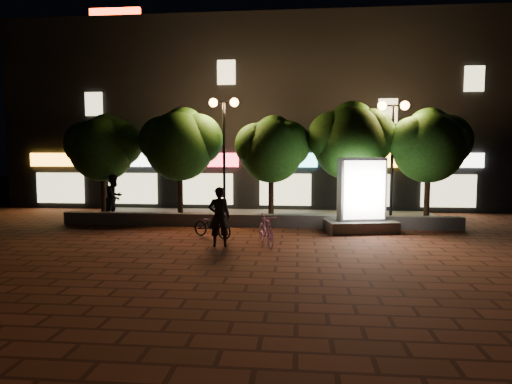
# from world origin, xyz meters

# --- Properties ---
(ground) EXTENTS (80.00, 80.00, 0.00)m
(ground) POSITION_xyz_m (0.00, 0.00, 0.00)
(ground) COLOR brown
(ground) RESTS_ON ground
(retaining_wall) EXTENTS (16.00, 0.45, 0.50)m
(retaining_wall) POSITION_xyz_m (0.00, 4.00, 0.25)
(retaining_wall) COLOR #605D59
(retaining_wall) RESTS_ON ground
(sidewalk) EXTENTS (16.00, 5.00, 0.08)m
(sidewalk) POSITION_xyz_m (0.00, 6.50, 0.04)
(sidewalk) COLOR #605D59
(sidewalk) RESTS_ON ground
(building_block) EXTENTS (28.00, 8.12, 11.30)m
(building_block) POSITION_xyz_m (-0.01, 12.99, 5.00)
(building_block) COLOR black
(building_block) RESTS_ON ground
(tree_far_left) EXTENTS (3.36, 2.80, 4.63)m
(tree_far_left) POSITION_xyz_m (-6.95, 5.46, 3.29)
(tree_far_left) COLOR black
(tree_far_left) RESTS_ON sidewalk
(tree_left) EXTENTS (3.60, 3.00, 4.89)m
(tree_left) POSITION_xyz_m (-3.45, 5.46, 3.44)
(tree_left) COLOR black
(tree_left) RESTS_ON sidewalk
(tree_mid) EXTENTS (3.24, 2.70, 4.50)m
(tree_mid) POSITION_xyz_m (0.55, 5.46, 3.22)
(tree_mid) COLOR black
(tree_mid) RESTS_ON sidewalk
(tree_right) EXTENTS (3.72, 3.10, 5.07)m
(tree_right) POSITION_xyz_m (3.86, 5.46, 3.57)
(tree_right) COLOR black
(tree_right) RESTS_ON sidewalk
(tree_far_right) EXTENTS (3.48, 2.90, 4.76)m
(tree_far_right) POSITION_xyz_m (7.05, 5.46, 3.37)
(tree_far_right) COLOR black
(tree_far_right) RESTS_ON sidewalk
(street_lamp_left) EXTENTS (1.26, 0.36, 5.18)m
(street_lamp_left) POSITION_xyz_m (-1.50, 5.20, 4.03)
(street_lamp_left) COLOR black
(street_lamp_left) RESTS_ON sidewalk
(street_lamp_right) EXTENTS (1.26, 0.36, 4.98)m
(street_lamp_right) POSITION_xyz_m (5.50, 5.20, 3.89)
(street_lamp_right) COLOR black
(street_lamp_right) RESTS_ON sidewalk
(ad_kiosk) EXTENTS (2.78, 1.79, 2.78)m
(ad_kiosk) POSITION_xyz_m (4.01, 3.16, 1.12)
(ad_kiosk) COLOR #605D59
(ad_kiosk) RESTS_ON ground
(scooter_pink) EXTENTS (1.02, 1.79, 1.04)m
(scooter_pink) POSITION_xyz_m (0.67, 0.32, 0.52)
(scooter_pink) COLOR #F6A1E5
(scooter_pink) RESTS_ON ground
(rider) EXTENTS (0.76, 0.57, 1.90)m
(rider) POSITION_xyz_m (-0.81, 0.13, 0.95)
(rider) COLOR black
(rider) RESTS_ON ground
(scooter_parked) EXTENTS (1.75, 1.37, 0.88)m
(scooter_parked) POSITION_xyz_m (-1.31, 1.52, 0.44)
(scooter_parked) COLOR black
(scooter_parked) RESTS_ON ground
(pedestrian) EXTENTS (0.95, 1.10, 1.94)m
(pedestrian) POSITION_xyz_m (-6.28, 4.88, 1.05)
(pedestrian) COLOR black
(pedestrian) RESTS_ON sidewalk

